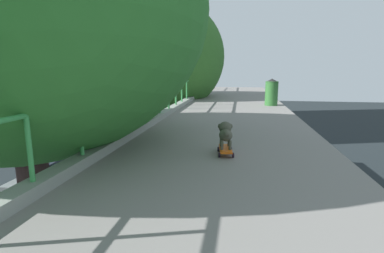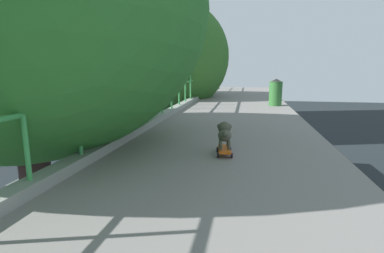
{
  "view_description": "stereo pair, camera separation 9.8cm",
  "coord_description": "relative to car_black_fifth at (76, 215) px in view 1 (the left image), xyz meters",
  "views": [
    {
      "loc": [
        1.48,
        -0.52,
        6.08
      ],
      "look_at": [
        0.8,
        3.67,
        5.26
      ],
      "focal_mm": 27.89,
      "sensor_mm": 36.0,
      "label": 1
    },
    {
      "loc": [
        1.58,
        -0.5,
        6.08
      ],
      "look_at": [
        0.8,
        3.67,
        5.26
      ],
      "focal_mm": 27.89,
      "sensor_mm": 36.0,
      "label": 2
    }
  ],
  "objects": [
    {
      "name": "roadside_tree_mid",
      "position": [
        2.96,
        -5.77,
        6.22
      ],
      "size": [
        5.31,
        5.31,
        8.99
      ],
      "color": "#4C3132",
      "rests_on": "ground"
    },
    {
      "name": "car_grey_sixth",
      "position": [
        -3.94,
        3.88,
        0.02
      ],
      "size": [
        1.81,
        4.39,
        1.41
      ],
      "color": "slate",
      "rests_on": "ground"
    },
    {
      "name": "toy_skateboard",
      "position": [
        5.87,
        -5.98,
        4.46
      ],
      "size": [
        0.23,
        0.43,
        0.09
      ],
      "color": "#DE5911",
      "rests_on": "overpass_deck"
    },
    {
      "name": "litter_bin",
      "position": [
        6.94,
        -0.5,
        4.79
      ],
      "size": [
        0.38,
        0.38,
        0.79
      ],
      "color": "#2F6B2F",
      "rests_on": "overpass_deck"
    },
    {
      "name": "roadside_tree_far",
      "position": [
        2.91,
        2.02,
        5.89
      ],
      "size": [
        4.94,
        4.94,
        8.84
      ],
      "color": "brown",
      "rests_on": "ground"
    },
    {
      "name": "car_black_fifth",
      "position": [
        0.0,
        0.0,
        0.0
      ],
      "size": [
        1.92,
        4.3,
        1.36
      ],
      "color": "black",
      "rests_on": "ground"
    },
    {
      "name": "city_bus",
      "position": [
        -3.89,
        17.06,
        1.29
      ],
      "size": [
        2.53,
        10.6,
        3.41
      ],
      "color": "beige",
      "rests_on": "ground"
    },
    {
      "name": "small_dog",
      "position": [
        5.86,
        -5.94,
        4.67
      ],
      "size": [
        0.21,
        0.37,
        0.32
      ],
      "color": "#46493B",
      "rests_on": "toy_skateboard"
    }
  ]
}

